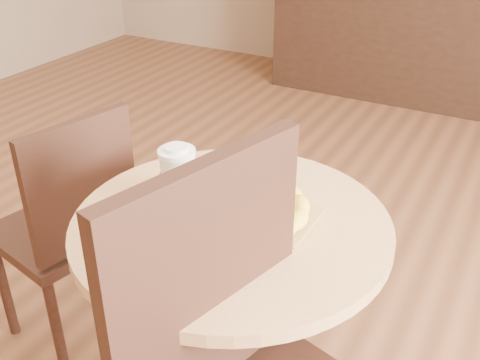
% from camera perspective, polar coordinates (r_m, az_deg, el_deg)
% --- Properties ---
extents(cafe_table, '(0.71, 0.71, 0.75)m').
position_cam_1_polar(cafe_table, '(1.37, -0.81, -11.48)').
color(cafe_table, black).
rests_on(cafe_table, ground).
extents(chair_left, '(0.44, 0.44, 0.84)m').
position_cam_1_polar(chair_left, '(1.82, -16.89, -4.46)').
color(chair_left, black).
rests_on(chair_left, ground).
extents(service_counter, '(2.30, 0.65, 1.04)m').
position_cam_1_polar(service_counter, '(4.12, 19.85, 14.75)').
color(service_counter, black).
rests_on(service_counter, ground).
extents(kraft_bag, '(0.24, 0.18, 0.00)m').
position_cam_1_polar(kraft_bag, '(1.27, 2.28, -3.33)').
color(kraft_bag, '#A17E4E').
rests_on(kraft_bag, cafe_table).
extents(coffee_cup, '(0.09, 0.09, 0.14)m').
position_cam_1_polar(coffee_cup, '(1.29, -6.31, 0.27)').
color(coffee_cup, silver).
rests_on(coffee_cup, cafe_table).
extents(muffin, '(0.09, 0.09, 0.08)m').
position_cam_1_polar(muffin, '(1.25, 1.94, -1.68)').
color(muffin, white).
rests_on(muffin, kraft_bag).
extents(banana, '(0.25, 0.33, 0.04)m').
position_cam_1_polar(banana, '(1.21, 3.47, -3.75)').
color(banana, yellow).
rests_on(banana, kraft_bag).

